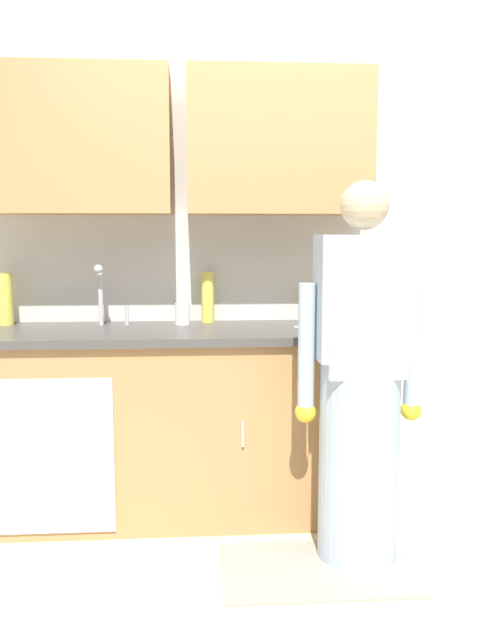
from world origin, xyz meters
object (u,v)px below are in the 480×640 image
(bottle_soap, at_px, (5,299))
(person_at_sink, at_px, (360,403))
(sink, at_px, (106,332))
(cup_by_sink, at_px, (182,314))
(bottle_water_short, at_px, (208,297))
(knife_on_counter, at_px, (315,326))
(bottle_water_tall, at_px, (309,302))

(bottle_soap, bearing_deg, person_at_sink, -24.03)
(sink, distance_m, cup_by_sink, 0.41)
(bottle_water_short, distance_m, knife_on_counter, 0.59)
(sink, xyz_separation_m, cup_by_sink, (0.37, 0.15, 0.07))
(bottle_water_short, bearing_deg, cup_by_sink, -148.08)
(person_at_sink, height_order, bottle_water_short, person_at_sink)
(bottle_soap, bearing_deg, bottle_water_short, 2.00)
(bottle_water_short, distance_m, cup_by_sink, 0.17)
(person_at_sink, bearing_deg, cup_by_sink, 137.54)
(bottle_water_short, xyz_separation_m, cup_by_sink, (-0.13, -0.08, -0.08))
(bottle_water_tall, distance_m, cup_by_sink, 0.68)
(sink, bearing_deg, person_at_sink, -25.83)
(knife_on_counter, bearing_deg, bottle_water_short, 142.08)
(cup_by_sink, xyz_separation_m, knife_on_counter, (0.67, -0.12, -0.05))
(bottle_water_short, distance_m, bottle_water_tall, 0.54)
(bottle_water_tall, distance_m, bottle_soap, 1.57)
(sink, height_order, cup_by_sink, sink)
(person_at_sink, relative_size, bottle_water_short, 6.17)
(sink, relative_size, knife_on_counter, 2.08)
(sink, distance_m, knife_on_counter, 1.04)
(person_at_sink, bearing_deg, sink, 154.17)
(bottle_water_short, xyz_separation_m, bottle_soap, (-1.04, -0.04, 0.00))
(person_at_sink, relative_size, bottle_soap, 6.10)
(bottle_soap, bearing_deg, bottle_water_tall, 1.01)
(sink, xyz_separation_m, person_at_sink, (1.13, -0.55, -0.23))
(bottle_soap, relative_size, knife_on_counter, 1.11)
(cup_by_sink, height_order, knife_on_counter, cup_by_sink)
(person_at_sink, bearing_deg, bottle_soap, 155.97)
(person_at_sink, distance_m, bottle_water_short, 1.07)
(cup_by_sink, distance_m, knife_on_counter, 0.68)
(sink, height_order, knife_on_counter, sink)
(person_at_sink, xyz_separation_m, knife_on_counter, (-0.09, 0.58, 0.25))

